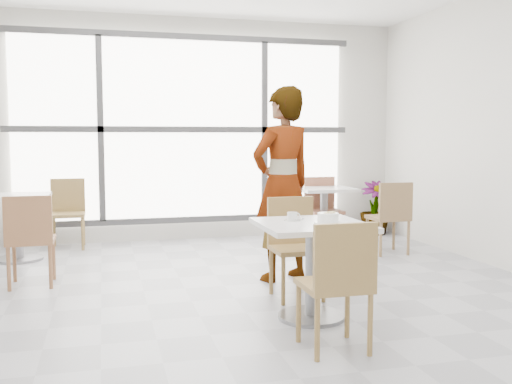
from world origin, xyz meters
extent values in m
plane|color=#9E9EA5|center=(0.00, 0.00, 0.00)|extent=(7.00, 7.00, 0.00)
plane|color=silver|center=(0.00, 3.50, 1.50)|extent=(6.00, 0.00, 6.00)
cube|color=white|center=(0.00, 3.44, 1.50)|extent=(4.40, 0.04, 2.40)
cube|color=#3F3F42|center=(0.00, 3.41, 1.50)|extent=(4.60, 0.05, 0.08)
cube|color=#3F3F42|center=(-1.10, 3.41, 1.50)|extent=(0.08, 0.05, 2.40)
cube|color=#3F3F42|center=(1.10, 3.41, 1.50)|extent=(0.08, 0.05, 2.40)
cube|color=#3F3F42|center=(0.00, 3.41, 0.28)|extent=(4.60, 0.05, 0.08)
cube|color=#3F3F42|center=(0.00, 3.41, 2.72)|extent=(4.60, 0.05, 0.08)
cube|color=white|center=(0.46, -0.26, 0.73)|extent=(0.80, 0.80, 0.04)
cylinder|color=slate|center=(0.46, -0.26, 0.35)|extent=(0.10, 0.10, 0.71)
cylinder|color=slate|center=(0.46, -0.26, 0.01)|extent=(0.52, 0.52, 0.03)
cube|color=#9F7B44|center=(0.37, -0.91, 0.43)|extent=(0.42, 0.42, 0.04)
cube|color=#9F7B44|center=(0.37, -1.10, 0.66)|extent=(0.42, 0.04, 0.42)
cylinder|color=#9F7B44|center=(0.55, -0.73, 0.21)|extent=(0.04, 0.04, 0.41)
cylinder|color=#9F7B44|center=(0.55, -1.09, 0.21)|extent=(0.04, 0.04, 0.41)
cylinder|color=#9F7B44|center=(0.19, -0.73, 0.21)|extent=(0.04, 0.04, 0.41)
cylinder|color=#9F7B44|center=(0.19, -1.09, 0.21)|extent=(0.04, 0.04, 0.41)
cube|color=olive|center=(0.53, 0.31, 0.43)|extent=(0.42, 0.42, 0.04)
cube|color=olive|center=(0.53, 0.50, 0.66)|extent=(0.42, 0.04, 0.42)
cylinder|color=olive|center=(0.35, 0.13, 0.21)|extent=(0.04, 0.04, 0.41)
cylinder|color=olive|center=(0.35, 0.49, 0.21)|extent=(0.04, 0.04, 0.41)
cylinder|color=olive|center=(0.71, 0.13, 0.21)|extent=(0.04, 0.04, 0.41)
cylinder|color=olive|center=(0.71, 0.49, 0.21)|extent=(0.04, 0.04, 0.41)
cylinder|color=white|center=(0.55, -0.34, 0.76)|extent=(0.21, 0.21, 0.01)
cylinder|color=white|center=(0.55, -0.34, 0.80)|extent=(0.16, 0.16, 0.07)
torus|color=white|center=(0.55, -0.34, 0.83)|extent=(0.16, 0.16, 0.01)
cylinder|color=#D7BE8B|center=(0.55, -0.34, 0.80)|extent=(0.14, 0.14, 0.05)
cylinder|color=beige|center=(0.53, -0.36, 0.83)|extent=(0.03, 0.03, 0.01)
cylinder|color=beige|center=(0.55, -0.33, 0.83)|extent=(0.03, 0.03, 0.02)
cylinder|color=beige|center=(0.59, -0.33, 0.83)|extent=(0.03, 0.03, 0.02)
cylinder|color=#F8ECA0|center=(0.56, -0.35, 0.83)|extent=(0.03, 0.03, 0.01)
cylinder|color=beige|center=(0.59, -0.35, 0.84)|extent=(0.03, 0.03, 0.02)
cylinder|color=beige|center=(0.55, -0.33, 0.83)|extent=(0.03, 0.03, 0.01)
cylinder|color=#F7E89F|center=(0.54, -0.35, 0.83)|extent=(0.03, 0.03, 0.01)
cylinder|color=beige|center=(0.57, -0.34, 0.84)|extent=(0.03, 0.03, 0.02)
cylinder|color=#F8E2A0|center=(0.54, -0.36, 0.83)|extent=(0.03, 0.03, 0.02)
cylinder|color=beige|center=(0.56, -0.34, 0.84)|extent=(0.03, 0.03, 0.02)
cylinder|color=beige|center=(0.57, -0.37, 0.84)|extent=(0.03, 0.03, 0.01)
cylinder|color=#EDE799|center=(0.53, -0.34, 0.83)|extent=(0.03, 0.03, 0.01)
cylinder|color=beige|center=(0.54, -0.36, 0.82)|extent=(0.03, 0.03, 0.01)
cylinder|color=silver|center=(0.34, -0.13, 0.75)|extent=(0.13, 0.13, 0.01)
cylinder|color=silver|center=(0.34, -0.13, 0.79)|extent=(0.08, 0.08, 0.06)
torus|color=silver|center=(0.38, -0.13, 0.79)|extent=(0.05, 0.01, 0.05)
cylinder|color=black|center=(0.34, -0.13, 0.81)|extent=(0.07, 0.07, 0.00)
cube|color=#B0B0B4|center=(0.39, -0.15, 0.76)|extent=(0.09, 0.05, 0.00)
sphere|color=#B0B0B4|center=(0.42, -0.13, 0.76)|extent=(0.02, 0.02, 0.02)
imported|color=black|center=(0.60, 0.98, 0.94)|extent=(0.81, 0.67, 1.89)
cube|color=white|center=(-2.03, 2.60, 0.73)|extent=(0.70, 0.70, 0.04)
cylinder|color=gray|center=(-2.03, 2.60, 0.35)|extent=(0.10, 0.10, 0.71)
cylinder|color=gray|center=(-2.03, 2.60, 0.01)|extent=(0.52, 0.52, 0.03)
cube|color=silver|center=(1.68, 2.60, 0.73)|extent=(0.70, 0.70, 0.04)
cylinder|color=slate|center=(1.68, 2.60, 0.35)|extent=(0.10, 0.10, 0.71)
cylinder|color=slate|center=(1.68, 2.60, 0.01)|extent=(0.52, 0.52, 0.03)
cube|color=#925F3D|center=(-1.75, 1.37, 0.43)|extent=(0.42, 0.42, 0.04)
cube|color=#925F3D|center=(-1.75, 1.18, 0.66)|extent=(0.42, 0.04, 0.42)
cylinder|color=#925F3D|center=(-1.57, 1.55, 0.21)|extent=(0.04, 0.04, 0.41)
cylinder|color=#925F3D|center=(-1.57, 1.19, 0.21)|extent=(0.04, 0.04, 0.41)
cylinder|color=#925F3D|center=(-1.93, 1.55, 0.21)|extent=(0.04, 0.04, 0.41)
cylinder|color=#925F3D|center=(-1.93, 1.19, 0.21)|extent=(0.04, 0.04, 0.41)
cube|color=olive|center=(-1.53, 3.20, 0.43)|extent=(0.42, 0.42, 0.04)
cube|color=olive|center=(-1.53, 3.39, 0.66)|extent=(0.42, 0.04, 0.42)
cylinder|color=olive|center=(-1.71, 3.02, 0.21)|extent=(0.04, 0.04, 0.41)
cylinder|color=olive|center=(-1.71, 3.38, 0.21)|extent=(0.04, 0.04, 0.41)
cylinder|color=olive|center=(-1.35, 3.02, 0.21)|extent=(0.04, 0.04, 0.41)
cylinder|color=olive|center=(-1.35, 3.38, 0.21)|extent=(0.04, 0.04, 0.41)
cube|color=olive|center=(2.22, 1.90, 0.43)|extent=(0.42, 0.42, 0.04)
cube|color=olive|center=(2.22, 1.71, 0.66)|extent=(0.42, 0.04, 0.42)
cylinder|color=olive|center=(2.40, 2.08, 0.21)|extent=(0.04, 0.04, 0.41)
cylinder|color=olive|center=(2.40, 1.72, 0.21)|extent=(0.04, 0.04, 0.41)
cylinder|color=olive|center=(2.04, 2.08, 0.21)|extent=(0.04, 0.04, 0.41)
cylinder|color=olive|center=(2.04, 1.72, 0.21)|extent=(0.04, 0.04, 0.41)
cube|color=#955A43|center=(1.70, 2.65, 0.43)|extent=(0.42, 0.42, 0.04)
cube|color=#955A43|center=(1.70, 2.84, 0.66)|extent=(0.42, 0.04, 0.42)
cylinder|color=#955A43|center=(1.52, 2.47, 0.21)|extent=(0.04, 0.04, 0.41)
cylinder|color=#955A43|center=(1.52, 2.83, 0.21)|extent=(0.04, 0.04, 0.41)
cylinder|color=#955A43|center=(1.88, 2.47, 0.21)|extent=(0.04, 0.04, 0.41)
cylinder|color=#955A43|center=(1.88, 2.83, 0.21)|extent=(0.04, 0.04, 0.41)
imported|color=#42743B|center=(2.70, 3.20, 0.38)|extent=(0.52, 0.52, 0.77)
camera|label=1|loc=(-1.08, -4.41, 1.41)|focal=40.85mm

